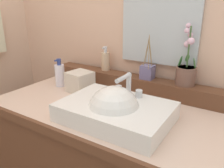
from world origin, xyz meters
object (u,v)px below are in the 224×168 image
at_px(reed_diffuser, 147,72).
at_px(soap_dispenser, 105,61).
at_px(sink_basin, 115,112).
at_px(tissue_box, 80,82).
at_px(potted_plant, 186,71).
at_px(lotion_bottle, 60,75).

bearing_deg(reed_diffuser, soap_dispenser, 176.15).
distance_m(sink_basin, tissue_box, 0.41).
height_order(sink_basin, soap_dispenser, soap_dispenser).
bearing_deg(potted_plant, soap_dispenser, 179.42).
relative_size(sink_basin, soap_dispenser, 3.12).
xyz_separation_m(sink_basin, lotion_bottle, (-0.53, 0.20, 0.03)).
bearing_deg(potted_plant, lotion_bottle, -164.63).
bearing_deg(lotion_bottle, soap_dispenser, 44.30).
bearing_deg(potted_plant, reed_diffuser, -175.88).
bearing_deg(tissue_box, soap_dispenser, 78.06).
distance_m(sink_basin, lotion_bottle, 0.57).
distance_m(soap_dispenser, tissue_box, 0.23).
bearing_deg(tissue_box, potted_plant, 19.94).
relative_size(potted_plant, tissue_box, 2.44).
bearing_deg(tissue_box, reed_diffuser, 28.36).
distance_m(soap_dispenser, reed_diffuser, 0.30).
height_order(soap_dispenser, tissue_box, soap_dispenser).
bearing_deg(soap_dispenser, tissue_box, -101.94).
xyz_separation_m(reed_diffuser, lotion_bottle, (-0.51, -0.18, -0.06)).
relative_size(sink_basin, potted_plant, 1.51).
bearing_deg(soap_dispenser, lotion_bottle, -135.70).
distance_m(reed_diffuser, tissue_box, 0.40).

